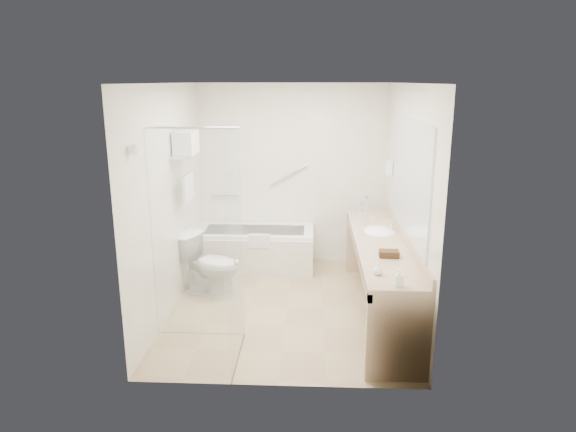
{
  "coord_description": "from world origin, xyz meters",
  "views": [
    {
      "loc": [
        0.27,
        -5.46,
        2.53
      ],
      "look_at": [
        0.0,
        0.3,
        1.0
      ],
      "focal_mm": 32.0,
      "sensor_mm": 36.0,
      "label": 1
    }
  ],
  "objects_px": {
    "toilet": "(210,265)",
    "bathtub": "(255,249)",
    "amenity_basket": "(389,254)",
    "water_bottle_left": "(362,216)",
    "vanity_counter": "(380,260)"
  },
  "relations": [
    {
      "from": "toilet",
      "to": "water_bottle_left",
      "type": "height_order",
      "value": "water_bottle_left"
    },
    {
      "from": "toilet",
      "to": "water_bottle_left",
      "type": "relative_size",
      "value": 4.45
    },
    {
      "from": "toilet",
      "to": "amenity_basket",
      "type": "bearing_deg",
      "value": -95.74
    },
    {
      "from": "toilet",
      "to": "water_bottle_left",
      "type": "xyz_separation_m",
      "value": [
        1.83,
        0.26,
        0.56
      ]
    },
    {
      "from": "vanity_counter",
      "to": "water_bottle_left",
      "type": "xyz_separation_m",
      "value": [
        -0.14,
        0.76,
        0.29
      ]
    },
    {
      "from": "amenity_basket",
      "to": "water_bottle_left",
      "type": "xyz_separation_m",
      "value": [
        -0.15,
        1.26,
        0.04
      ]
    },
    {
      "from": "amenity_basket",
      "to": "water_bottle_left",
      "type": "relative_size",
      "value": 1.14
    },
    {
      "from": "toilet",
      "to": "bathtub",
      "type": "bearing_deg",
      "value": -5.81
    },
    {
      "from": "bathtub",
      "to": "toilet",
      "type": "distance_m",
      "value": 1.01
    },
    {
      "from": "toilet",
      "to": "water_bottle_left",
      "type": "distance_m",
      "value": 1.94
    },
    {
      "from": "bathtub",
      "to": "vanity_counter",
      "type": "height_order",
      "value": "vanity_counter"
    },
    {
      "from": "bathtub",
      "to": "water_bottle_left",
      "type": "distance_m",
      "value": 1.65
    },
    {
      "from": "vanity_counter",
      "to": "toilet",
      "type": "relative_size",
      "value": 3.6
    },
    {
      "from": "toilet",
      "to": "amenity_basket",
      "type": "distance_m",
      "value": 2.28
    },
    {
      "from": "vanity_counter",
      "to": "amenity_basket",
      "type": "xyz_separation_m",
      "value": [
        0.01,
        -0.5,
        0.24
      ]
    }
  ]
}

